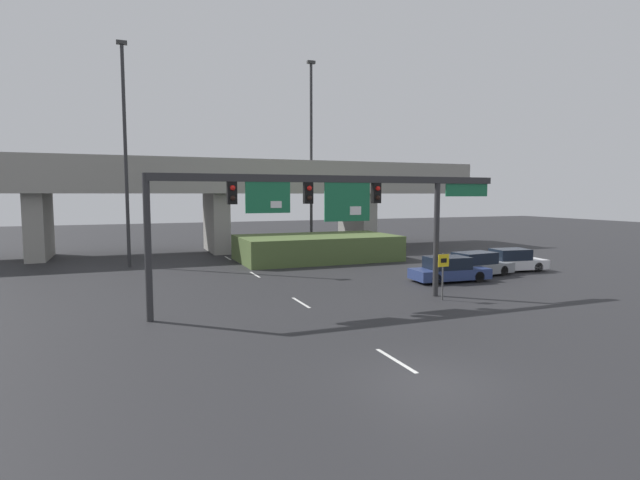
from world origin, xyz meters
name	(u,v)px	position (x,y,z in m)	size (l,w,h in m)	color
ground_plane	(429,380)	(0.00, 0.00, 0.00)	(160.00, 160.00, 0.00)	#262628
lane_markings	(275,286)	(0.00, 15.03, 0.00)	(0.14, 28.91, 0.01)	silver
signal_gantry	(330,200)	(1.04, 9.57, 4.86)	(16.89, 0.44, 5.96)	#2D2D30
speed_limit_sign	(443,270)	(6.54, 8.59, 1.50)	(0.60, 0.11, 2.29)	#4C4C4C
highway_light_pole_near	(125,151)	(-7.39, 26.05, 8.11)	(0.70, 0.36, 15.47)	#2D2D30
highway_light_pole_far	(311,153)	(7.90, 30.26, 8.69)	(0.70, 0.36, 16.61)	#2D2D30
overpass_bridge	(216,188)	(0.00, 33.29, 5.66)	(49.00, 7.52, 8.05)	gray
grass_embankment	(317,248)	(6.24, 24.61, 0.96)	(12.03, 6.61, 1.92)	#4C6033
parked_sedan_near_right	(449,270)	(10.03, 12.90, 0.67)	(4.67, 2.17, 1.46)	navy
parked_sedan_mid_right	(476,265)	(12.82, 13.93, 0.69)	(4.93, 2.21, 1.49)	gray
parked_sedan_far_right	(512,261)	(16.30, 14.63, 0.68)	(4.59, 2.36, 1.49)	silver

